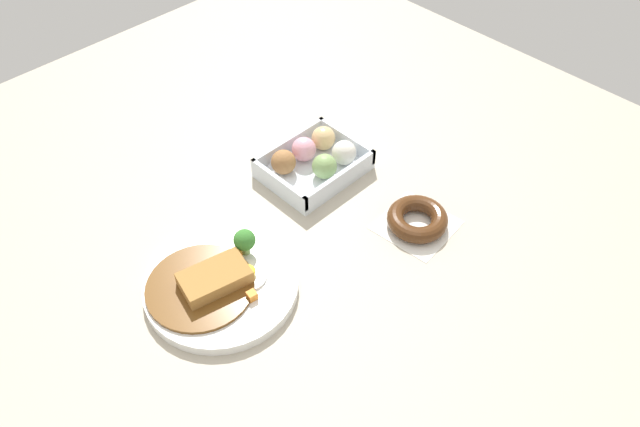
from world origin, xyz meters
TOP-DOWN VIEW (x-y plane):
  - ground_plane at (0.00, 0.00)m, footprint 1.60×1.60m
  - curry_plate at (0.14, -0.01)m, footprint 0.25×0.25m
  - donut_box at (-0.17, -0.11)m, footprint 0.18×0.15m
  - chocolate_ring_donut at (-0.19, 0.12)m, footprint 0.13×0.13m

SIDE VIEW (x-z plane):
  - ground_plane at x=0.00m, z-range 0.00..0.00m
  - curry_plate at x=0.14m, z-range -0.02..0.05m
  - chocolate_ring_donut at x=-0.19m, z-range 0.00..0.03m
  - donut_box at x=-0.17m, z-range 0.00..0.05m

